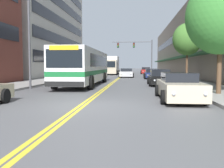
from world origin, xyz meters
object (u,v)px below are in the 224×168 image
car_black_parked_right_end (160,78)px  car_silver_moving_lead (127,73)px  car_dark_grey_moving_second (127,72)px  box_truck (112,65)px  city_bus (85,66)px  car_red_parked_right_far (146,71)px  street_tree_right_near (221,17)px  traffic_signal_mast (138,50)px  street_lamp_left_near (32,27)px  car_white_parked_left_far (87,73)px  car_champagne_parked_right_foreground (179,87)px  car_slate_blue_parked_left_near (98,72)px  street_tree_right_mid (187,39)px  car_navy_parked_right_mid (152,74)px

car_black_parked_right_end → car_silver_moving_lead: car_black_parked_right_end is taller
car_dark_grey_moving_second → box_truck: box_truck is taller
city_bus → car_red_parked_right_far: size_ratio=2.69×
car_red_parked_right_far → box_truck: size_ratio=0.65×
city_bus → street_tree_right_near: (8.80, -7.25, 2.59)m
traffic_signal_mast → street_lamp_left_near: street_lamp_left_near is taller
city_bus → car_red_parked_right_far: city_bus is taller
city_bus → car_silver_moving_lead: bearing=78.5°
car_white_parked_left_far → car_silver_moving_lead: size_ratio=0.88×
car_champagne_parked_right_foreground → street_tree_right_near: 4.67m
car_dark_grey_moving_second → traffic_signal_mast: size_ratio=0.67×
car_slate_blue_parked_left_near → car_white_parked_left_far: car_white_parked_left_far is taller
car_slate_blue_parked_left_near → car_white_parked_left_far: size_ratio=1.07×
box_truck → car_red_parked_right_far: bearing=31.6°
traffic_signal_mast → street_tree_right_mid: traffic_signal_mast is taller
car_slate_blue_parked_left_near → car_red_parked_right_far: size_ratio=0.96×
car_slate_blue_parked_left_near → car_silver_moving_lead: same height
car_black_parked_right_end → car_champagne_parked_right_foreground: bearing=-90.0°
car_navy_parked_right_mid → car_black_parked_right_end: 11.24m
city_bus → car_slate_blue_parked_left_near: city_bus is taller
car_slate_blue_parked_left_near → street_lamp_left_near: (-0.75, -26.22, 3.79)m
car_dark_grey_moving_second → street_tree_right_mid: (6.19, -19.91, 3.49)m
city_bus → car_slate_blue_parked_left_near: (-2.18, 22.28, -1.06)m
box_truck → car_silver_moving_lead: bearing=-73.6°
car_red_parked_right_far → street_tree_right_mid: 28.20m
car_slate_blue_parked_left_near → street_tree_right_near: street_tree_right_near is taller
city_bus → street_tree_right_mid: 9.62m
car_champagne_parked_right_foreground → car_silver_moving_lead: size_ratio=1.03×
car_slate_blue_parked_left_near → car_champagne_parked_right_foreground: (8.58, -31.23, 0.02)m
car_black_parked_right_end → car_slate_blue_parked_left_near: bearing=111.3°
car_white_parked_left_far → box_truck: (2.14, 13.68, 1.11)m
traffic_signal_mast → car_red_parked_right_far: bearing=71.6°
car_slate_blue_parked_left_near → car_black_parked_right_end: car_black_parked_right_end is taller
car_slate_blue_parked_left_near → street_tree_right_mid: 23.15m
city_bus → box_truck: (-0.15, 26.12, 0.07)m
city_bus → car_dark_grey_moving_second: (2.83, 22.24, -1.09)m
car_silver_moving_lead → box_truck: 11.50m
car_champagne_parked_right_foreground → street_lamp_left_near: street_lamp_left_near is taller
car_white_parked_left_far → car_silver_moving_lead: bearing=26.7°
car_champagne_parked_right_foreground → car_red_parked_right_far: 39.15m
city_bus → traffic_signal_mast: 25.67m
car_white_parked_left_far → car_navy_parked_right_mid: 8.85m
street_tree_right_near → traffic_signal_mast: bearing=97.1°
car_black_parked_right_end → street_lamp_left_near: 10.90m
car_silver_moving_lead → box_truck: size_ratio=0.66×
car_silver_moving_lead → traffic_signal_mast: size_ratio=0.64×
city_bus → street_tree_right_mid: (9.03, 2.32, 2.39)m
car_champagne_parked_right_foreground → box_truck: size_ratio=0.68×
car_champagne_parked_right_foreground → street_lamp_left_near: (-9.33, 5.01, 3.76)m
street_tree_right_near → street_tree_right_mid: bearing=88.7°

